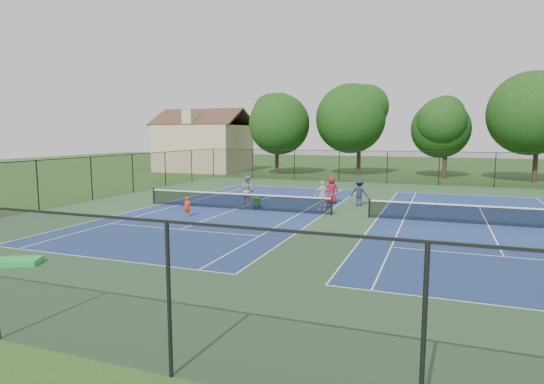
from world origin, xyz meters
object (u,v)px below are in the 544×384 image
(tree_back_a, at_px, (277,121))
(tree_back_d, at_px, (539,110))
(tree_back_c, at_px, (447,125))
(bystander_b, at_px, (359,192))
(child_player, at_px, (187,207))
(tree_back_b, at_px, (360,115))
(ball_hopper, at_px, (257,201))
(clapboard_house, at_px, (204,146))
(bystander_c, at_px, (332,190))
(instructor, at_px, (247,190))
(bystander_a, at_px, (323,195))
(ball_crate, at_px, (257,207))

(tree_back_a, bearing_deg, tree_back_d, 0.00)
(tree_back_c, bearing_deg, bystander_b, -103.66)
(tree_back_a, bearing_deg, child_player, -80.61)
(tree_back_a, height_order, tree_back_b, tree_back_b)
(child_player, height_order, ball_hopper, child_player)
(tree_back_d, xyz_separation_m, clapboard_house, (-36.00, 1.00, -3.73))
(tree_back_a, height_order, tree_back_c, tree_back_a)
(tree_back_a, xyz_separation_m, tree_back_d, (26.00, 0.00, 0.79))
(tree_back_a, relative_size, bystander_c, 5.11)
(bystander_b, relative_size, bystander_c, 0.98)
(tree_back_d, xyz_separation_m, instructor, (-20.01, -22.25, -5.87))
(tree_back_b, relative_size, instructor, 5.28)
(tree_back_b, bearing_deg, bystander_b, -80.15)
(clapboard_house, relative_size, child_player, 9.75)
(ball_hopper, bearing_deg, bystander_a, 14.17)
(instructor, relative_size, bystander_c, 1.06)
(clapboard_house, bearing_deg, tree_back_c, 0.00)
(bystander_b, bearing_deg, bystander_a, 61.35)
(tree_back_b, distance_m, instructor, 25.08)
(clapboard_house, bearing_deg, tree_back_a, -5.71)
(clapboard_house, relative_size, bystander_c, 6.03)
(tree_back_b, relative_size, tree_back_d, 0.97)
(instructor, height_order, ball_crate, instructor)
(bystander_a, bearing_deg, ball_crate, -22.53)
(bystander_c, distance_m, ball_hopper, 5.35)
(tree_back_c, distance_m, bystander_b, 22.28)
(instructor, xyz_separation_m, ball_crate, (1.16, -1.22, -0.81))
(clapboard_house, distance_m, ball_hopper, 29.99)
(tree_back_c, distance_m, child_player, 31.65)
(tree_back_a, bearing_deg, bystander_a, -63.86)
(bystander_a, distance_m, bystander_b, 2.93)
(clapboard_house, bearing_deg, bystander_c, -44.69)
(tree_back_c, xyz_separation_m, clapboard_house, (-28.00, -0.00, -2.39))
(instructor, bearing_deg, child_player, 97.17)
(clapboard_house, height_order, ball_crate, clapboard_house)
(ball_hopper, bearing_deg, ball_crate, 0.00)
(tree_back_b, distance_m, bystander_a, 25.22)
(tree_back_d, height_order, ball_hopper, tree_back_d)
(tree_back_c, distance_m, tree_back_d, 8.17)
(instructor, height_order, ball_hopper, instructor)
(clapboard_house, xyz_separation_m, ball_crate, (17.15, -24.47, -2.95))
(tree_back_c, xyz_separation_m, bystander_a, (-6.96, -23.49, -4.58))
(bystander_c, bearing_deg, tree_back_b, -93.36)
(instructor, xyz_separation_m, ball_hopper, (1.16, -1.22, -0.46))
(bystander_b, height_order, ball_hopper, bystander_b)
(tree_back_b, relative_size, bystander_c, 5.60)
(bystander_a, relative_size, bystander_b, 1.03)
(tree_back_c, height_order, child_player, tree_back_c)
(child_player, distance_m, instructor, 5.19)
(tree_back_d, distance_m, child_player, 35.23)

